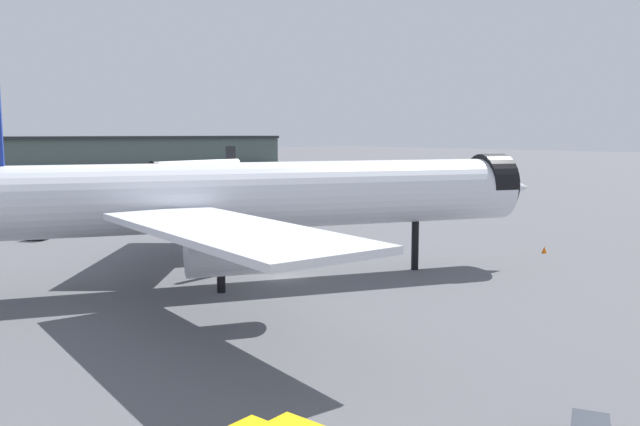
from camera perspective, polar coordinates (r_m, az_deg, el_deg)
The scene contains 6 objects.
ground at distance 64.24m, azimuth -3.25°, elevation -5.71°, with size 900.00×900.00×0.00m, color #56565B.
airliner_near_gate at distance 61.42m, azimuth -7.07°, elevation 1.35°, with size 61.18×54.67×18.45m.
airliner_far_taxiway at distance 192.51m, azimuth -10.72°, elevation 4.05°, with size 34.77×31.52×10.14m.
terminal_building at distance 281.58m, azimuth -26.25°, elevation 4.79°, with size 238.66×47.71×21.72m.
baggage_cart_trailing at distance 93.91m, azimuth -23.58°, elevation -1.62°, with size 2.83×2.87×1.82m.
traffic_cone_near_nose at distance 81.52m, azimuth 19.11°, elevation -3.07°, with size 0.63×0.63×0.79m, color #F2600C.
Camera 1 is at (-39.03, -49.01, 14.20)m, focal length 36.40 mm.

